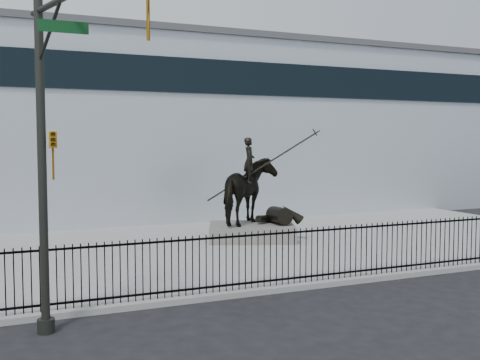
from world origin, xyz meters
name	(u,v)px	position (x,y,z in m)	size (l,w,h in m)	color
ground	(337,299)	(0.00, 0.00, 0.00)	(120.00, 120.00, 0.00)	black
plaza	(233,247)	(0.00, 7.00, 0.07)	(30.00, 12.00, 0.15)	gray
building	(147,132)	(0.00, 20.00, 4.50)	(44.00, 14.00, 9.00)	silver
picket_fence	(312,254)	(0.00, 1.25, 0.90)	(22.10, 0.10, 1.50)	black
statue_plinth	(252,232)	(1.13, 7.80, 0.46)	(3.26, 2.24, 0.61)	#615E59
equestrian_statue	(253,192)	(1.19, 7.78, 2.04)	(3.91, 3.21, 3.54)	black
traffic_signal_left	(58,139)	(-6.75, -0.62, 4.03)	(1.52, 4.84, 7.00)	black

